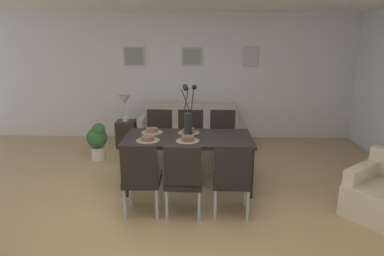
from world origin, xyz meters
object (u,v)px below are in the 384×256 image
Objects in this scene: side_table at (126,134)px; potted_plant at (97,139)px; bowl_near_right at (152,130)px; sofa at (189,132)px; dining_chair_far_left at (184,177)px; bowl_far_right at (189,130)px; dining_chair_mid_left at (232,176)px; dining_chair_far_right at (190,135)px; bowl_far_left at (188,138)px; dining_table at (188,142)px; dining_chair_mid_right at (222,135)px; dining_chair_near_left at (141,175)px; centerpiece_vase at (188,117)px; table_lamp at (125,102)px; framed_picture_right at (251,56)px; framed_picture_left at (134,56)px; framed_picture_center at (192,56)px; bowl_near_left at (148,138)px; dining_chair_near_right at (159,135)px.

side_table is 0.82m from potted_plant.
bowl_near_right reaches higher than sofa.
dining_chair_far_left is 5.41× the size of bowl_far_right.
dining_chair_far_right is at bearing 107.72° from dining_chair_mid_left.
side_table is (-1.27, 2.66, -0.25)m from dining_chair_far_left.
bowl_far_left is 1.00× the size of bowl_far_right.
dining_table reaches higher than potted_plant.
dining_chair_mid_right is 1.77× the size of side_table.
dining_chair_near_left is at bearing -122.24° from dining_chair_mid_right.
dining_chair_far_left is 1.23m from bowl_near_right.
dining_chair_near_left reaches higher than bowl_far_left.
centerpiece_vase is 2.05m from potted_plant.
dining_chair_mid_right is 0.49× the size of sofa.
table_lamp is 2.71m from framed_picture_right.
bowl_near_right is at bearing -73.66° from framed_picture_left.
dining_chair_far_left is 1.25× the size of centerpiece_vase.
dining_chair_mid_right reaches higher than bowl_far_right.
dining_table is 4.16× the size of framed_picture_left.
dining_chair_near_left is 1.25× the size of centerpiece_vase.
framed_picture_center reaches higher than dining_chair_mid_right.
bowl_near_right is (-0.54, -0.65, 0.27)m from dining_chair_far_right.
bowl_far_right is at bearing -90.00° from framed_picture_center.
dining_table is at bearing 20.51° from bowl_near_left.
sofa is at bearing 4.35° from table_lamp.
dining_chair_near_right is 1.81m from dining_chair_far_left.
side_table is at bearing 129.24° from bowl_far_right.
potted_plant is (-1.11, 0.18, -0.14)m from dining_chair_near_right.
bowl_near_left is (-0.54, -1.05, 0.27)m from dining_chair_far_right.
bowl_near_left is 2.87m from framed_picture_center.
centerpiece_vase is 2.82m from framed_picture_left.
dining_chair_near_right reaches higher than bowl_near_left.
dining_chair_mid_left is (0.54, -1.70, 0.00)m from dining_chair_far_right.
dining_chair_far_right reaches higher than side_table.
bowl_near_right and bowl_far_right have the same top height.
dining_table is at bearing 122.72° from dining_chair_mid_left.
dining_chair_mid_left is at bearing 0.03° from dining_chair_near_left.
dining_chair_far_left is 1.00× the size of dining_chair_far_right.
centerpiece_vase is 4.32× the size of bowl_near_left.
dining_chair_near_left is at bearing -107.36° from dining_chair_far_right.
dining_chair_far_left is at bearing -92.04° from bowl_far_left.
framed_picture_center reaches higher than dining_chair_near_right.
framed_picture_right is (1.74, 2.25, 0.95)m from bowl_near_right.
framed_picture_left is (-1.75, 1.59, 1.22)m from dining_chair_mid_right.
framed_picture_right is (1.20, 2.45, 0.71)m from centerpiece_vase.
framed_picture_center reaches higher than bowl_far_left.
framed_picture_right reaches higher than framed_picture_left.
framed_picture_center is at bearing 90.05° from dining_chair_far_right.
dining_chair_mid_right is (0.54, 0.00, 0.00)m from dining_chair_far_right.
centerpiece_vase is 2.02m from sofa.
dining_chair_near_left is 2.33× the size of framed_picture_right.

